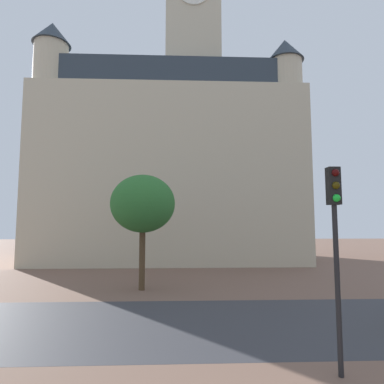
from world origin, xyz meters
The scene contains 5 objects.
ground_plane centered at (0.00, 10.00, 0.00)m, with size 120.00×120.00×0.00m, color brown.
street_asphalt_strip centered at (0.00, 8.36, 0.00)m, with size 120.00×6.60×0.00m, color #38383D.
landmark_building centered at (-1.33, 28.79, 9.86)m, with size 23.57×13.35×34.12m.
traffic_light_pole centered at (2.84, 4.22, 3.34)m, with size 0.28×0.34×4.80m.
tree_curb_far centered at (-2.75, 14.15, 4.48)m, with size 3.43×3.43×6.05m.
Camera 1 is at (-0.86, -3.35, 3.46)m, focal length 30.58 mm.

